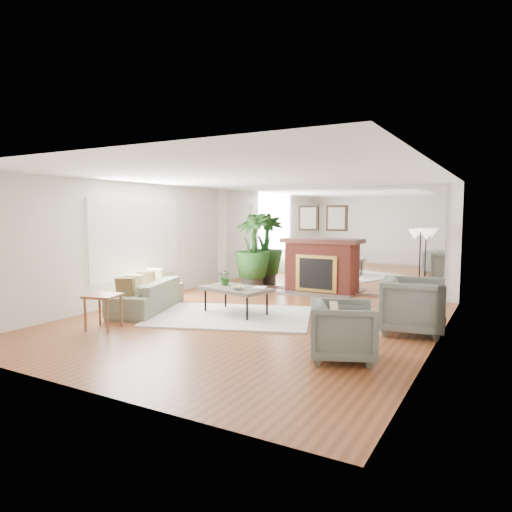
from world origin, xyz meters
The scene contains 18 objects.
ground centered at (0.00, 0.00, 0.00)m, with size 7.00×7.00×0.00m, color brown.
wall_left centered at (-2.99, 0.00, 1.25)m, with size 0.02×7.00×2.50m, color silver.
wall_right centered at (2.99, 0.00, 1.25)m, with size 0.02×7.00×2.50m, color silver.
wall_back centered at (0.00, 3.49, 1.25)m, with size 6.00×0.02×2.50m, color silver.
mirror_panel centered at (0.00, 3.47, 1.25)m, with size 5.40×0.04×2.40m, color silver.
window_panel centered at (-2.96, 0.40, 1.35)m, with size 0.04×2.40×1.50m, color #B2E09E.
fireplace centered at (0.00, 3.26, 0.66)m, with size 1.85×0.83×2.05m.
area_rug centered at (-0.48, 0.16, 0.02)m, with size 2.81×2.01×0.03m, color silver.
coffee_table centered at (-0.50, 0.36, 0.47)m, with size 1.41×1.00×0.51m.
sofa centered at (-2.19, -0.14, 0.29)m, with size 1.99×0.78×0.58m, color gray.
armchair_back centered at (2.60, 0.61, 0.43)m, with size 0.93×0.95×0.87m, color slate.
armchair_front centered at (2.06, -1.17, 0.37)m, with size 0.80×0.82×0.75m, color slate.
side_table centered at (-1.80, -1.58, 0.48)m, with size 0.61×0.61×0.57m.
potted_ficus centered at (-1.70, 3.10, 1.00)m, with size 1.04×1.04×1.87m.
floor_lamp centered at (2.26, 3.10, 1.31)m, with size 0.50×0.28×1.54m.
tabletop_plant centered at (-0.78, 0.46, 0.66)m, with size 0.28×0.24×0.31m, color #2A5E22.
fruit_bowl centered at (-0.34, 0.18, 0.54)m, with size 0.23×0.23×0.06m, color brown.
book centered at (-0.15, 0.43, 0.52)m, with size 0.22×0.31×0.02m, color brown.
Camera 1 is at (3.87, -6.68, 1.87)m, focal length 32.00 mm.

